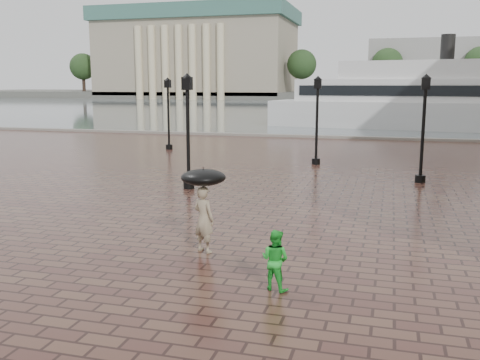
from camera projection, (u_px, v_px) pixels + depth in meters
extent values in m
plane|color=#3C201B|center=(292.00, 300.00, 10.35)|extent=(300.00, 300.00, 0.00)
plane|color=#495459|center=(382.00, 107.00, 97.50)|extent=(240.00, 240.00, 0.00)
cube|color=slate|center=(367.00, 139.00, 40.67)|extent=(80.00, 0.60, 0.30)
cube|color=#4C4C47|center=(387.00, 95.00, 161.74)|extent=(300.00, 60.00, 2.00)
cube|color=gray|center=(198.00, 58.00, 160.30)|extent=(55.00, 30.00, 22.00)
cube|color=#38665B|center=(198.00, 16.00, 158.18)|extent=(57.00, 32.00, 4.00)
cube|color=gray|center=(425.00, 67.00, 148.18)|extent=(30.00, 22.00, 14.00)
cylinder|color=#2D2119|center=(84.00, 85.00, 164.44)|extent=(1.00, 1.00, 8.00)
sphere|color=#1D3317|center=(83.00, 67.00, 163.47)|extent=(8.00, 8.00, 8.00)
cylinder|color=#2D2119|center=(151.00, 85.00, 158.42)|extent=(1.00, 1.00, 8.00)
sphere|color=#1D3317|center=(150.00, 66.00, 157.45)|extent=(8.00, 8.00, 8.00)
cylinder|color=#2D2119|center=(223.00, 85.00, 152.40)|extent=(1.00, 1.00, 8.00)
sphere|color=#1D3317|center=(223.00, 65.00, 151.43)|extent=(8.00, 8.00, 8.00)
cylinder|color=#2D2119|center=(301.00, 85.00, 146.39)|extent=(1.00, 1.00, 8.00)
sphere|color=#1D3317|center=(302.00, 64.00, 145.42)|extent=(8.00, 8.00, 8.00)
cylinder|color=#2D2119|center=(386.00, 85.00, 140.37)|extent=(1.00, 1.00, 8.00)
sphere|color=#1D3317|center=(387.00, 63.00, 139.40)|extent=(8.00, 8.00, 8.00)
cylinder|color=#2D2119|center=(479.00, 85.00, 134.36)|extent=(1.00, 1.00, 8.00)
sphere|color=#1D3317|center=(480.00, 63.00, 133.39)|extent=(8.00, 8.00, 8.00)
cylinder|color=black|center=(189.00, 185.00, 21.40)|extent=(0.44, 0.44, 0.30)
cylinder|color=black|center=(188.00, 139.00, 21.08)|extent=(0.14, 0.14, 4.00)
cube|color=black|center=(187.00, 83.00, 20.70)|extent=(0.35, 0.35, 0.50)
sphere|color=beige|center=(187.00, 83.00, 20.70)|extent=(0.28, 0.28, 0.28)
cylinder|color=black|center=(420.00, 179.00, 22.79)|extent=(0.44, 0.44, 0.30)
cylinder|color=black|center=(423.00, 135.00, 22.46)|extent=(0.14, 0.14, 4.00)
cube|color=black|center=(426.00, 83.00, 22.08)|extent=(0.35, 0.35, 0.50)
sphere|color=beige|center=(426.00, 83.00, 22.08)|extent=(0.28, 0.28, 0.28)
cylinder|color=black|center=(169.00, 147.00, 34.37)|extent=(0.44, 0.44, 0.30)
cylinder|color=black|center=(168.00, 118.00, 34.05)|extent=(0.14, 0.14, 4.00)
cube|color=black|center=(168.00, 84.00, 33.67)|extent=(0.35, 0.35, 0.50)
sphere|color=beige|center=(168.00, 84.00, 33.67)|extent=(0.28, 0.28, 0.28)
cylinder|color=black|center=(316.00, 161.00, 27.91)|extent=(0.44, 0.44, 0.30)
cylinder|color=black|center=(317.00, 126.00, 27.58)|extent=(0.14, 0.14, 4.00)
cube|color=black|center=(318.00, 84.00, 27.21)|extent=(0.35, 0.35, 0.50)
sphere|color=beige|center=(318.00, 84.00, 27.21)|extent=(0.28, 0.28, 0.28)
imported|color=gray|center=(204.00, 219.00, 13.19)|extent=(0.72, 0.61, 1.67)
imported|color=green|center=(275.00, 260.00, 10.78)|extent=(0.72, 0.64, 1.25)
cube|color=silver|center=(408.00, 115.00, 50.67)|extent=(26.76, 9.97, 2.51)
cube|color=silver|center=(409.00, 90.00, 50.26)|extent=(21.47, 8.39, 2.09)
cube|color=silver|center=(410.00, 70.00, 49.93)|extent=(13.11, 6.57, 1.67)
cylinder|color=black|center=(448.00, 48.00, 48.34)|extent=(1.25, 1.25, 2.51)
cube|color=black|center=(406.00, 91.00, 47.77)|extent=(19.67, 2.96, 0.94)
cube|color=black|center=(413.00, 90.00, 52.75)|extent=(19.67, 2.96, 0.94)
cylinder|color=black|center=(204.00, 196.00, 13.08)|extent=(0.02, 0.02, 0.95)
ellipsoid|color=black|center=(203.00, 177.00, 13.00)|extent=(1.10, 1.10, 0.39)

